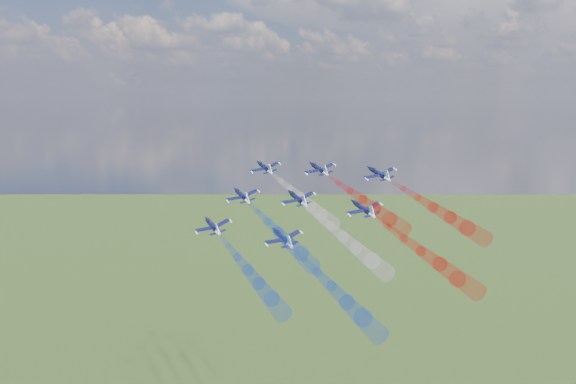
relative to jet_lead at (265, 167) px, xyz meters
The scene contains 16 objects.
jet_lead is the anchor object (origin of this frame).
trail_lead 20.86m from the jet_lead, 30.73° to the right, with size 3.46×32.55×3.46m, color white, non-canonical shape.
jet_inner_left 16.36m from the jet_lead, 74.96° to the right, with size 8.30×10.38×2.77m, color black, non-canonical shape.
trail_inner_left 34.70m from the jet_lead, 49.76° to the right, with size 3.46×32.55×3.46m, color blue, non-canonical shape.
jet_inner_right 15.43m from the jet_lead, ahead, with size 8.30×10.38×2.77m, color black, non-canonical shape.
trail_inner_right 34.12m from the jet_lead, 14.52° to the right, with size 3.46×32.55×3.46m, color red, non-canonical shape.
jet_outer_left 31.48m from the jet_lead, 76.95° to the right, with size 8.30×10.38×2.77m, color black, non-canonical shape.
trail_outer_left 48.59m from the jet_lead, 58.52° to the right, with size 3.46×32.55×3.46m, color blue, non-canonical shape.
jet_center_third 23.01m from the jet_lead, 35.00° to the right, with size 8.30×10.38×2.77m, color black, non-canonical shape.
trail_center_third 43.83m from the jet_lead, 32.98° to the right, with size 3.46×32.55×3.46m, color white, non-canonical shape.
jet_outer_right 31.38m from the jet_lead, ahead, with size 8.30×10.38×2.77m, color black, non-canonical shape.
trail_outer_right 49.49m from the jet_lead, ahead, with size 3.46×32.55×3.46m, color red, non-canonical shape.
jet_rear_left 37.55m from the jet_lead, 48.68° to the right, with size 8.30×10.38×2.77m, color black, non-canonical shape.
trail_rear_left 57.78m from the jet_lead, 42.23° to the right, with size 3.46×32.55×3.46m, color blue, non-canonical shape.
jet_rear_right 36.91m from the jet_lead, 18.71° to the right, with size 8.30×10.38×2.77m, color black, non-canonical shape.
trail_rear_right 57.45m from the jet_lead, 23.00° to the right, with size 3.46×32.55×3.46m, color red, non-canonical shape.
Camera 1 is at (60.69, -138.00, 152.64)m, focal length 39.25 mm.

